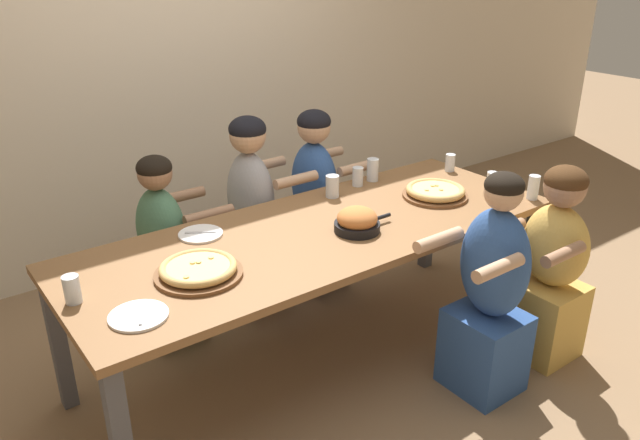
% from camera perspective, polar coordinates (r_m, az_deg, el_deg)
% --- Properties ---
extents(ground_plane, '(18.00, 18.00, 0.00)m').
position_cam_1_polar(ground_plane, '(3.49, 0.00, -12.21)').
color(ground_plane, '#896B4C').
rests_on(ground_plane, ground).
extents(restaurant_back_panel, '(10.00, 0.06, 3.20)m').
position_cam_1_polar(restaurant_back_panel, '(4.34, -14.19, 17.11)').
color(restaurant_back_panel, beige).
rests_on(restaurant_back_panel, ground).
extents(dining_table, '(2.55, 0.93, 0.76)m').
position_cam_1_polar(dining_table, '(3.14, 0.00, -1.98)').
color(dining_table, brown).
rests_on(dining_table, ground).
extents(pizza_board_main, '(0.38, 0.38, 0.06)m').
position_cam_1_polar(pizza_board_main, '(2.71, -11.06, -4.49)').
color(pizza_board_main, brown).
rests_on(pizza_board_main, dining_table).
extents(pizza_board_second, '(0.37, 0.37, 0.06)m').
position_cam_1_polar(pizza_board_second, '(3.56, 10.49, 2.54)').
color(pizza_board_second, brown).
rests_on(pizza_board_second, dining_table).
extents(skillet_bowl, '(0.33, 0.23, 0.12)m').
position_cam_1_polar(skillet_bowl, '(3.07, 3.43, -0.10)').
color(skillet_bowl, black).
rests_on(skillet_bowl, dining_table).
extents(empty_plate_a, '(0.23, 0.23, 0.02)m').
position_cam_1_polar(empty_plate_a, '(2.49, -16.26, -8.41)').
color(empty_plate_a, white).
rests_on(empty_plate_a, dining_table).
extents(empty_plate_b, '(0.22, 0.22, 0.02)m').
position_cam_1_polar(empty_plate_b, '(3.10, -10.86, -1.27)').
color(empty_plate_b, white).
rests_on(empty_plate_b, dining_table).
extents(drinking_glass_a, '(0.06, 0.06, 0.14)m').
position_cam_1_polar(drinking_glass_a, '(3.66, 18.92, 2.73)').
color(drinking_glass_a, silver).
rests_on(drinking_glass_a, dining_table).
extents(drinking_glass_b, '(0.06, 0.06, 0.11)m').
position_cam_1_polar(drinking_glass_b, '(3.67, 3.47, 3.99)').
color(drinking_glass_b, silver).
rests_on(drinking_glass_b, dining_table).
extents(drinking_glass_c, '(0.06, 0.06, 0.11)m').
position_cam_1_polar(drinking_glass_c, '(3.72, 15.44, 3.30)').
color(drinking_glass_c, silver).
rests_on(drinking_glass_c, dining_table).
extents(drinking_glass_d, '(0.06, 0.06, 0.11)m').
position_cam_1_polar(drinking_glass_d, '(4.00, 11.80, 5.07)').
color(drinking_glass_d, silver).
rests_on(drinking_glass_d, dining_table).
extents(drinking_glass_e, '(0.07, 0.07, 0.12)m').
position_cam_1_polar(drinking_glass_e, '(2.65, -21.73, -5.91)').
color(drinking_glass_e, silver).
rests_on(drinking_glass_e, dining_table).
extents(drinking_glass_f, '(0.07, 0.07, 0.14)m').
position_cam_1_polar(drinking_glass_f, '(3.76, 4.83, 4.47)').
color(drinking_glass_f, silver).
rests_on(drinking_glass_f, dining_table).
extents(drinking_glass_g, '(0.08, 0.08, 0.13)m').
position_cam_1_polar(drinking_glass_g, '(3.49, 1.14, 2.97)').
color(drinking_glass_g, silver).
rests_on(drinking_glass_g, dining_table).
extents(diner_far_midleft, '(0.51, 0.40, 1.07)m').
position_cam_1_polar(diner_far_midleft, '(3.53, -14.00, -3.34)').
color(diner_far_midleft, '#477556').
rests_on(diner_far_midleft, ground).
extents(diner_near_midright, '(0.51, 0.40, 1.14)m').
position_cam_1_polar(diner_near_midright, '(3.10, 15.28, -6.79)').
color(diner_near_midright, '#2D5193').
rests_on(diner_near_midright, ground).
extents(diner_far_center, '(0.51, 0.40, 1.19)m').
position_cam_1_polar(diner_far_center, '(3.72, -6.21, -0.07)').
color(diner_far_center, '#99999E').
rests_on(diner_far_center, ground).
extents(diner_far_midright, '(0.51, 0.40, 1.16)m').
position_cam_1_polar(diner_far_midright, '(3.96, -0.48, 1.28)').
color(diner_far_midright, '#2D5193').
rests_on(diner_far_midright, ground).
extents(diner_near_right, '(0.51, 0.40, 1.07)m').
position_cam_1_polar(diner_near_right, '(3.47, 20.34, -4.37)').
color(diner_near_right, gold).
rests_on(diner_near_right, ground).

